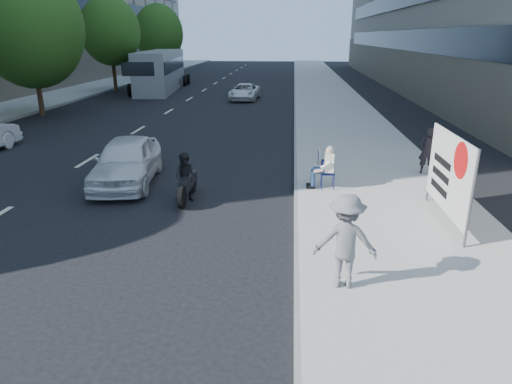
# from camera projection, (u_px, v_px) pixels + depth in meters

# --- Properties ---
(ground) EXTENTS (160.00, 160.00, 0.00)m
(ground) POSITION_uv_depth(u_px,v_px,m) (226.00, 267.00, 9.44)
(ground) COLOR black
(ground) RESTS_ON ground
(near_sidewalk) EXTENTS (5.00, 120.00, 0.15)m
(near_sidewalk) POSITION_uv_depth(u_px,v_px,m) (337.00, 112.00, 27.97)
(near_sidewalk) COLOR #AFABA4
(near_sidewalk) RESTS_ON ground
(far_sidewalk) EXTENTS (4.50, 120.00, 0.15)m
(far_sidewalk) POSITION_uv_depth(u_px,v_px,m) (13.00, 108.00, 29.52)
(far_sidewalk) COLOR #AFABA4
(far_sidewalk) RESTS_ON ground
(tree_far_c) EXTENTS (6.00, 6.00, 8.47)m
(tree_far_c) POSITION_uv_depth(u_px,v_px,m) (29.00, 27.00, 25.80)
(tree_far_c) COLOR #382616
(tree_far_c) RESTS_ON ground
(tree_far_d) EXTENTS (4.80, 4.80, 7.65)m
(tree_far_d) POSITION_uv_depth(u_px,v_px,m) (110.00, 31.00, 37.16)
(tree_far_d) COLOR #382616
(tree_far_d) RESTS_ON ground
(tree_far_e) EXTENTS (5.40, 5.40, 7.89)m
(tree_far_e) POSITION_uv_depth(u_px,v_px,m) (158.00, 33.00, 50.39)
(tree_far_e) COLOR #382616
(tree_far_e) RESTS_ON ground
(seated_protester) EXTENTS (0.83, 1.12, 1.31)m
(seated_protester) POSITION_uv_depth(u_px,v_px,m) (324.00, 165.00, 13.68)
(seated_protester) COLOR navy
(seated_protester) RESTS_ON near_sidewalk
(jogger) EXTENTS (1.19, 0.73, 1.78)m
(jogger) POSITION_uv_depth(u_px,v_px,m) (346.00, 241.00, 8.21)
(jogger) COLOR slate
(jogger) RESTS_ON near_sidewalk
(pedestrian_woman) EXTENTS (0.63, 0.47, 1.55)m
(pedestrian_woman) POSITION_uv_depth(u_px,v_px,m) (428.00, 151.00, 15.12)
(pedestrian_woman) COLOR black
(pedestrian_woman) RESTS_ON near_sidewalk
(protest_banner) EXTENTS (0.08, 3.06, 2.20)m
(protest_banner) POSITION_uv_depth(u_px,v_px,m) (449.00, 173.00, 11.00)
(protest_banner) COLOR #4C4C4C
(protest_banner) RESTS_ON near_sidewalk
(white_sedan_near) EXTENTS (2.28, 4.55, 1.49)m
(white_sedan_near) POSITION_uv_depth(u_px,v_px,m) (127.00, 161.00, 14.59)
(white_sedan_near) COLOR silver
(white_sedan_near) RESTS_ON ground
(white_sedan_far) EXTENTS (2.17, 4.28, 1.16)m
(white_sedan_far) POSITION_uv_depth(u_px,v_px,m) (245.00, 92.00, 33.87)
(white_sedan_far) COLOR white
(white_sedan_far) RESTS_ON ground
(motorcycle) EXTENTS (0.69, 2.04, 1.42)m
(motorcycle) POSITION_uv_depth(u_px,v_px,m) (186.00, 179.00, 13.06)
(motorcycle) COLOR black
(motorcycle) RESTS_ON ground
(bus) EXTENTS (3.84, 12.28, 3.30)m
(bus) POSITION_uv_depth(u_px,v_px,m) (161.00, 71.00, 39.41)
(bus) COLOR gray
(bus) RESTS_ON ground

